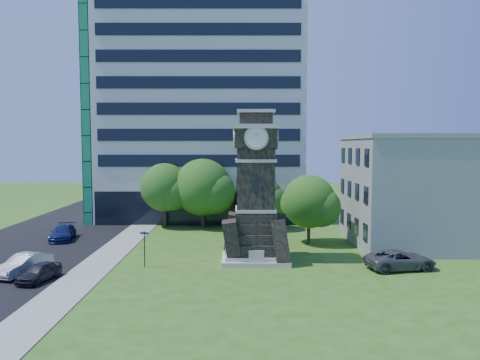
{
  "coord_description": "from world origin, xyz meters",
  "views": [
    {
      "loc": [
        1.66,
        -35.91,
        9.48
      ],
      "look_at": [
        1.75,
        5.79,
        6.31
      ],
      "focal_mm": 35.0,
      "sensor_mm": 36.0,
      "label": 1
    }
  ],
  "objects_px": {
    "park_bench": "(260,256)",
    "street_sign": "(144,245)",
    "car_street_mid": "(24,265)",
    "car_east_lot": "(400,260)",
    "car_street_south": "(39,272)",
    "car_street_north": "(63,233)",
    "clock_tower": "(255,196)"
  },
  "relations": [
    {
      "from": "car_street_north",
      "to": "park_bench",
      "type": "distance_m",
      "value": 21.22
    },
    {
      "from": "car_street_south",
      "to": "car_street_north",
      "type": "distance_m",
      "value": 14.58
    },
    {
      "from": "car_east_lot",
      "to": "street_sign",
      "type": "height_order",
      "value": "street_sign"
    },
    {
      "from": "car_east_lot",
      "to": "car_street_mid",
      "type": "bearing_deg",
      "value": 81.66
    },
    {
      "from": "car_street_south",
      "to": "car_street_north",
      "type": "bearing_deg",
      "value": 117.08
    },
    {
      "from": "clock_tower",
      "to": "park_bench",
      "type": "distance_m",
      "value": 4.9
    },
    {
      "from": "clock_tower",
      "to": "car_street_north",
      "type": "height_order",
      "value": "clock_tower"
    },
    {
      "from": "car_street_south",
      "to": "car_street_north",
      "type": "height_order",
      "value": "car_street_north"
    },
    {
      "from": "car_east_lot",
      "to": "street_sign",
      "type": "distance_m",
      "value": 19.61
    },
    {
      "from": "car_east_lot",
      "to": "park_bench",
      "type": "bearing_deg",
      "value": 66.87
    },
    {
      "from": "car_street_south",
      "to": "car_east_lot",
      "type": "bearing_deg",
      "value": 19.11
    },
    {
      "from": "car_street_south",
      "to": "street_sign",
      "type": "bearing_deg",
      "value": 41.6
    },
    {
      "from": "car_street_mid",
      "to": "street_sign",
      "type": "xyz_separation_m",
      "value": [
        8.38,
        2.04,
        1.03
      ]
    },
    {
      "from": "car_street_mid",
      "to": "car_east_lot",
      "type": "height_order",
      "value": "car_street_mid"
    },
    {
      "from": "street_sign",
      "to": "car_street_mid",
      "type": "bearing_deg",
      "value": -153.42
    },
    {
      "from": "car_east_lot",
      "to": "street_sign",
      "type": "relative_size",
      "value": 1.87
    },
    {
      "from": "car_street_mid",
      "to": "car_street_north",
      "type": "bearing_deg",
      "value": 117.65
    },
    {
      "from": "car_street_south",
      "to": "car_east_lot",
      "type": "xyz_separation_m",
      "value": [
        26.17,
        2.99,
        0.1
      ]
    },
    {
      "from": "clock_tower",
      "to": "park_bench",
      "type": "bearing_deg",
      "value": -63.22
    },
    {
      "from": "car_street_south",
      "to": "car_east_lot",
      "type": "relative_size",
      "value": 0.71
    },
    {
      "from": "park_bench",
      "to": "car_east_lot",
      "type": "bearing_deg",
      "value": -1.83
    },
    {
      "from": "car_east_lot",
      "to": "park_bench",
      "type": "distance_m",
      "value": 10.78
    },
    {
      "from": "car_street_mid",
      "to": "car_east_lot",
      "type": "relative_size",
      "value": 0.86
    },
    {
      "from": "car_street_mid",
      "to": "car_street_north",
      "type": "relative_size",
      "value": 0.91
    },
    {
      "from": "car_street_north",
      "to": "street_sign",
      "type": "bearing_deg",
      "value": -56.2
    },
    {
      "from": "car_street_mid",
      "to": "clock_tower",
      "type": "bearing_deg",
      "value": 33.61
    },
    {
      "from": "clock_tower",
      "to": "car_street_mid",
      "type": "bearing_deg",
      "value": -165.56
    },
    {
      "from": "car_street_south",
      "to": "clock_tower",
      "type": "bearing_deg",
      "value": 34.11
    },
    {
      "from": "park_bench",
      "to": "car_street_south",
      "type": "bearing_deg",
      "value": -151.34
    },
    {
      "from": "clock_tower",
      "to": "car_east_lot",
      "type": "height_order",
      "value": "clock_tower"
    },
    {
      "from": "park_bench",
      "to": "street_sign",
      "type": "bearing_deg",
      "value": -159.97
    },
    {
      "from": "street_sign",
      "to": "car_street_north",
      "type": "bearing_deg",
      "value": 147.36
    }
  ]
}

